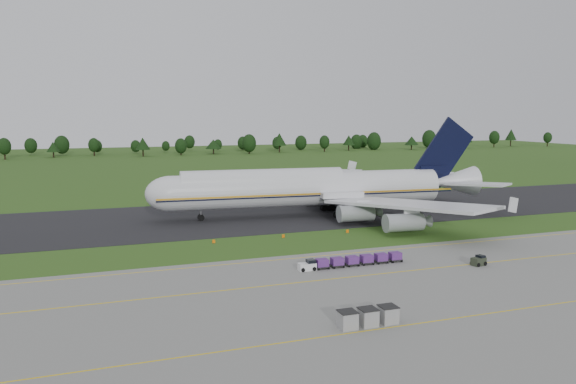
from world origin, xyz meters
name	(u,v)px	position (x,y,z in m)	size (l,w,h in m)	color
ground	(298,243)	(0.00, 0.00, 0.00)	(600.00, 600.00, 0.00)	#2C5018
apron	(399,305)	(0.00, -34.00, 0.03)	(300.00, 52.00, 0.06)	slate
taxiway	(254,215)	(0.00, 28.00, 0.04)	(300.00, 40.00, 0.08)	black
apron_markings	(371,287)	(0.00, -26.98, 0.06)	(300.00, 30.20, 0.01)	yellow
tree_line	(185,143)	(15.53, 219.40, 6.30)	(527.93, 21.99, 11.83)	black
aircraft	(315,188)	(12.71, 23.75, 6.16)	(76.94, 74.69, 21.58)	silver
baggage_train	(350,261)	(1.88, -16.88, 0.84)	(16.53, 1.50, 1.44)	white
utility_cart	(478,262)	(19.96, -22.83, 0.63)	(2.34, 1.68, 1.17)	#293022
uld_row	(368,317)	(-6.52, -38.70, 0.99)	(6.68, 1.88, 1.86)	gray
edge_markers	(283,236)	(-1.16, 4.56, 0.27)	(26.08, 0.30, 0.60)	orange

